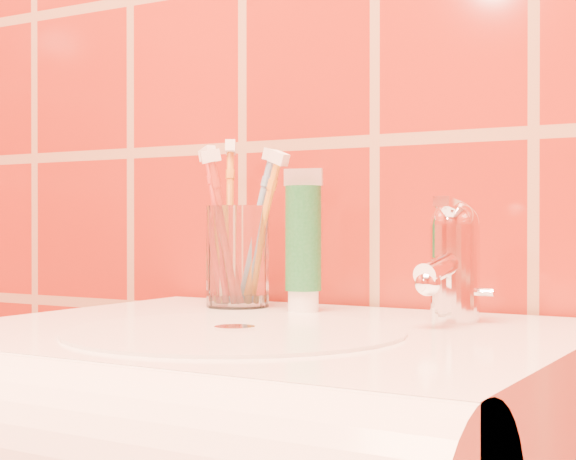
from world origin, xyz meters
The scene contains 8 objects.
glass_tumbler centered at (-0.13, 1.11, 0.91)m, with size 0.07×0.07×0.12m, color white.
toothpaste_tube centered at (-0.04, 1.10, 0.92)m, with size 0.04×0.04×0.16m.
faucet centered at (0.14, 1.09, 0.91)m, with size 0.05×0.11×0.12m.
toothbrush_0 centered at (-0.12, 1.13, 0.94)m, with size 0.06×0.04×0.19m, color #72A0CB, non-canonical shape.
toothbrush_1 centered at (-0.14, 1.09, 0.94)m, with size 0.05×0.04×0.19m, color #A93324, non-canonical shape.
toothbrush_2 centered at (-0.15, 1.12, 0.95)m, with size 0.04×0.06×0.20m, color orange, non-canonical shape.
toothbrush_3 centered at (-0.10, 1.11, 0.94)m, with size 0.08×0.03×0.18m, color gold, non-canonical shape.
toothbrush_4 centered at (-0.16, 1.11, 0.94)m, with size 0.07×0.04×0.19m, color red, non-canonical shape.
Camera 1 is at (0.43, 0.27, 0.95)m, focal length 55.00 mm.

